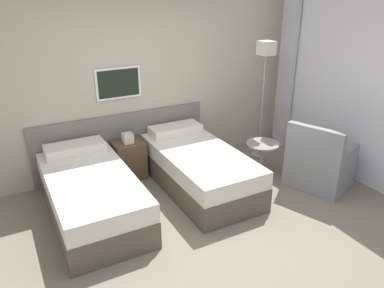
{
  "coord_description": "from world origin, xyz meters",
  "views": [
    {
      "loc": [
        -1.84,
        -3.01,
        2.59
      ],
      "look_at": [
        0.28,
        0.92,
        0.7
      ],
      "focal_mm": 35.0,
      "sensor_mm": 36.0,
      "label": 1
    }
  ],
  "objects_px": {
    "bed_near_door": "(91,195)",
    "floor_lamp": "(265,64)",
    "bed_near_window": "(198,168)",
    "nightstand": "(129,159)",
    "side_table": "(262,152)",
    "armchair": "(319,166)"
  },
  "relations": [
    {
      "from": "floor_lamp",
      "to": "bed_near_door",
      "type": "bearing_deg",
      "value": -171.13
    },
    {
      "from": "bed_near_door",
      "to": "armchair",
      "type": "bearing_deg",
      "value": -14.1
    },
    {
      "from": "armchair",
      "to": "floor_lamp",
      "type": "bearing_deg",
      "value": -15.53
    },
    {
      "from": "bed_near_window",
      "to": "side_table",
      "type": "relative_size",
      "value": 3.96
    },
    {
      "from": "bed_near_window",
      "to": "armchair",
      "type": "xyz_separation_m",
      "value": [
        1.5,
        -0.75,
        0.01
      ]
    },
    {
      "from": "bed_near_window",
      "to": "floor_lamp",
      "type": "xyz_separation_m",
      "value": [
        1.4,
        0.45,
        1.23
      ]
    },
    {
      "from": "side_table",
      "to": "nightstand",
      "type": "bearing_deg",
      "value": 155.22
    },
    {
      "from": "bed_near_window",
      "to": "nightstand",
      "type": "distance_m",
      "value": 1.04
    },
    {
      "from": "armchair",
      "to": "side_table",
      "type": "bearing_deg",
      "value": 14.87
    },
    {
      "from": "bed_near_door",
      "to": "nightstand",
      "type": "distance_m",
      "value": 1.04
    },
    {
      "from": "nightstand",
      "to": "side_table",
      "type": "relative_size",
      "value": 1.41
    },
    {
      "from": "bed_near_door",
      "to": "armchair",
      "type": "distance_m",
      "value": 3.07
    },
    {
      "from": "bed_near_window",
      "to": "nightstand",
      "type": "xyz_separation_m",
      "value": [
        -0.74,
        0.73,
        -0.0
      ]
    },
    {
      "from": "nightstand",
      "to": "side_table",
      "type": "height_order",
      "value": "nightstand"
    },
    {
      "from": "nightstand",
      "to": "armchair",
      "type": "relative_size",
      "value": 0.71
    },
    {
      "from": "bed_near_door",
      "to": "side_table",
      "type": "distance_m",
      "value": 2.51
    },
    {
      "from": "bed_near_door",
      "to": "floor_lamp",
      "type": "relative_size",
      "value": 1.04
    },
    {
      "from": "armchair",
      "to": "nightstand",
      "type": "bearing_deg",
      "value": 35.92
    },
    {
      "from": "bed_near_window",
      "to": "floor_lamp",
      "type": "height_order",
      "value": "floor_lamp"
    },
    {
      "from": "bed_near_window",
      "to": "floor_lamp",
      "type": "distance_m",
      "value": 1.91
    },
    {
      "from": "floor_lamp",
      "to": "armchair",
      "type": "height_order",
      "value": "floor_lamp"
    },
    {
      "from": "bed_near_door",
      "to": "side_table",
      "type": "xyz_separation_m",
      "value": [
        2.5,
        -0.08,
        0.06
      ]
    }
  ]
}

